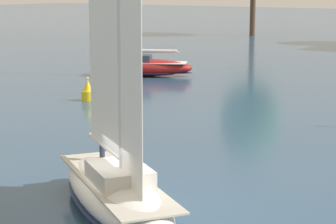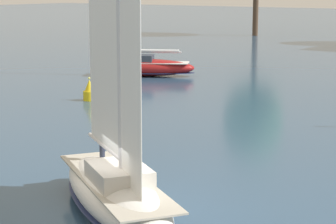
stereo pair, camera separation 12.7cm
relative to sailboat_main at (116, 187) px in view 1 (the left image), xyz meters
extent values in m
plane|color=#2D4C6B|center=(-0.01, 0.00, -0.98)|extent=(400.00, 400.00, 0.00)
cylinder|color=#4C3828|center=(-35.23, 74.66, 4.35)|extent=(0.85, 0.85, 10.66)
ellipsoid|color=white|center=(-0.01, 0.00, -0.24)|extent=(8.68, 6.78, 1.49)
ellipsoid|color=#19234C|center=(-0.01, 0.00, -0.65)|extent=(8.77, 6.85, 0.18)
cube|color=#BCB7A8|center=(-0.01, 0.00, 0.20)|extent=(7.59, 5.89, 0.06)
cube|color=beige|center=(0.36, -0.23, 0.54)|extent=(2.99, 2.76, 0.61)
cylinder|color=silver|center=(0.58, -0.37, 5.70)|extent=(0.17, 0.17, 10.93)
cylinder|color=silver|center=(-1.07, 0.69, 1.11)|extent=(3.39, 2.25, 0.15)
cube|color=white|center=(-0.94, 0.60, 5.59)|extent=(3.06, 1.98, 8.96)
cube|color=white|center=(1.48, -0.95, 3.24)|extent=(1.63, 1.06, 6.01)
cylinder|color=#232838|center=(-2.06, 1.67, 0.66)|extent=(0.28, 0.28, 0.85)
cylinder|color=gold|center=(-2.06, 1.67, 1.41)|extent=(0.47, 0.47, 0.65)
sphere|color=tan|center=(-2.06, 1.67, 1.85)|extent=(0.24, 0.24, 0.24)
ellipsoid|color=maroon|center=(-20.57, 27.88, -0.25)|extent=(8.72, 6.35, 1.47)
ellipsoid|color=#19234C|center=(-20.57, 27.88, -0.65)|extent=(8.81, 6.41, 0.18)
cube|color=silver|center=(-20.57, 27.88, 0.19)|extent=(7.63, 5.50, 0.06)
cube|color=#333D4C|center=(-20.94, 27.67, 0.52)|extent=(2.94, 2.66, 0.61)
cylinder|color=silver|center=(-19.48, 28.50, 1.08)|extent=(3.46, 2.04, 0.15)
cylinder|color=white|center=(-19.48, 28.50, 1.19)|extent=(3.17, 1.92, 0.24)
cylinder|color=yellow|center=(-15.99, 16.06, -0.66)|extent=(0.86, 0.86, 0.65)
cone|color=yellow|center=(-15.99, 16.06, 0.06)|extent=(0.65, 0.65, 0.79)
sphere|color=#F2F266|center=(-15.99, 16.06, 0.54)|extent=(0.16, 0.16, 0.16)
camera|label=1|loc=(13.64, -16.04, 6.60)|focal=70.00mm
camera|label=2|loc=(13.74, -15.97, 6.60)|focal=70.00mm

